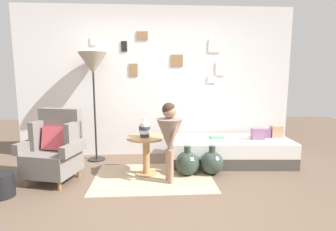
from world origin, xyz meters
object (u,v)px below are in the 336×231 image
Objects in this scene: demijohn_near at (187,163)px; side_table at (146,148)px; floor_lamp at (93,66)px; book_on_daybed at (217,137)px; demijohn_far at (212,162)px; magazine_basket at (2,185)px; armchair at (55,149)px; person_child at (170,133)px; daybed at (231,151)px; vase_striped at (145,129)px.

side_table is at bearing 174.67° from demijohn_near.
floor_lamp is 2.32m from book_on_daybed.
demijohn_far is 2.69m from magazine_basket.
demijohn_near is at bearing 2.24° from armchair.
armchair is 1.73× the size of side_table.
book_on_daybed is 3.06m from magazine_basket.
book_on_daybed is at bearing 15.04° from armchair.
demijohn_far is (0.95, -0.04, -0.23)m from side_table.
demijohn_far is at bearing 2.14° from demijohn_near.
book_on_daybed reaches higher than magazine_basket.
demijohn_near is at bearing 43.78° from person_child.
daybed is at bearing -17.33° from book_on_daybed.
demijohn_near is (0.60, -0.03, -0.50)m from vase_striped.
side_table is 1.33× the size of demijohn_far.
daybed is (2.59, 0.57, -0.24)m from armchair.
demijohn_far is (-0.20, -0.55, -0.24)m from book_on_daybed.
armchair is at bearing 46.53° from magazine_basket.
person_child is at bearing -135.26° from book_on_daybed.
floor_lamp is at bearing 138.29° from person_child.
armchair is at bearing -167.62° from daybed.
demijohn_far is (-0.42, -0.48, -0.03)m from daybed.
demijohn_far is at bearing -23.10° from floor_lamp.
floor_lamp is at bearing 173.84° from book_on_daybed.
armchair reaches higher than daybed.
side_table is at bearing -40.34° from floor_lamp.
person_child is at bearing -41.18° from vase_striped.
person_child reaches higher than daybed.
vase_striped is at bearing -161.28° from daybed.
book_on_daybed is (1.17, 0.54, -0.26)m from vase_striped.
vase_striped is (-0.02, -0.03, 0.27)m from side_table.
demijohn_near is (1.81, 0.07, -0.26)m from armchair.
daybed is 4.53× the size of demijohn_near.
demijohn_far is (0.96, -0.02, -0.50)m from vase_striped.
book_on_daybed is at bearing 69.93° from demijohn_far.
demijohn_far is (1.80, -0.77, -1.39)m from floor_lamp.
magazine_basket is at bearing -171.55° from person_child.
daybed is at bearing 49.00° from demijohn_far.
demijohn_far is at bearing -110.07° from book_on_daybed.
vase_striped is 0.95× the size of magazine_basket.
daybed is 1.39m from person_child.
floor_lamp reaches higher than armchair.
demijohn_near reaches higher than demijohn_far.
magazine_basket is at bearing -160.92° from daybed.
daybed is 3.23m from magazine_basket.
side_table is 0.27m from vase_striped.
floor_lamp reaches higher than demijohn_near.
armchair is at bearing -164.96° from book_on_daybed.
side_table is 1.31× the size of demijohn_near.
armchair reaches higher than book_on_daybed.
floor_lamp is (-2.22, 0.28, 1.37)m from daybed.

